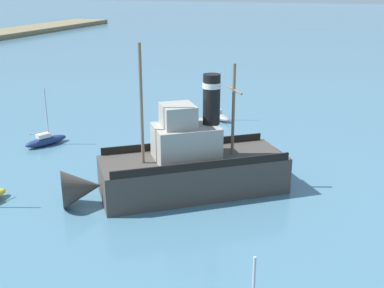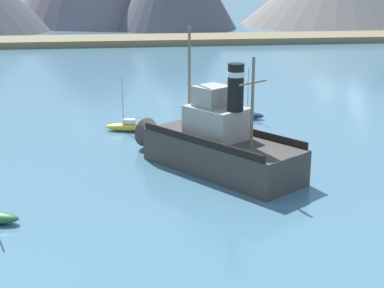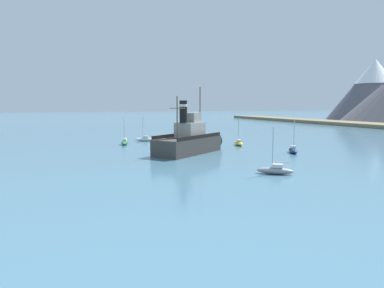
{
  "view_description": "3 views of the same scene",
  "coord_description": "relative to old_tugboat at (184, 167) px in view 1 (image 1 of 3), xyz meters",
  "views": [
    {
      "loc": [
        -27.05,
        -9.72,
        13.26
      ],
      "look_at": [
        3.69,
        0.8,
        2.25
      ],
      "focal_mm": 45.0,
      "sensor_mm": 36.0,
      "label": 1
    },
    {
      "loc": [
        -6.67,
        -39.04,
        13.71
      ],
      "look_at": [
        -1.42,
        -0.4,
        2.13
      ],
      "focal_mm": 55.0,
      "sensor_mm": 36.0,
      "label": 2
    },
    {
      "loc": [
        47.91,
        -17.51,
        7.22
      ],
      "look_at": [
        3.36,
        -0.69,
        1.72
      ],
      "focal_mm": 32.0,
      "sensor_mm": 36.0,
      "label": 3
    }
  ],
  "objects": [
    {
      "name": "sailboat_grey",
      "position": [
        17.78,
        2.85,
        -1.4
      ],
      "size": [
        3.17,
        3.7,
        4.9
      ],
      "color": "gray",
      "rests_on": "ground"
    },
    {
      "name": "ground_plane",
      "position": [
        -0.33,
        -0.19,
        -1.83
      ],
      "size": [
        600.0,
        600.0,
        0.0
      ],
      "primitive_type": "plane",
      "color": "#477289"
    },
    {
      "name": "sailboat_navy",
      "position": [
        5.35,
        14.48,
        -1.4
      ],
      "size": [
        3.9,
        2.65,
        4.9
      ],
      "color": "navy",
      "rests_on": "ground"
    },
    {
      "name": "old_tugboat",
      "position": [
        0.0,
        0.0,
        0.0
      ],
      "size": [
        11.14,
        13.67,
        9.9
      ],
      "color": "#423D38",
      "rests_on": "ground"
    }
  ]
}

